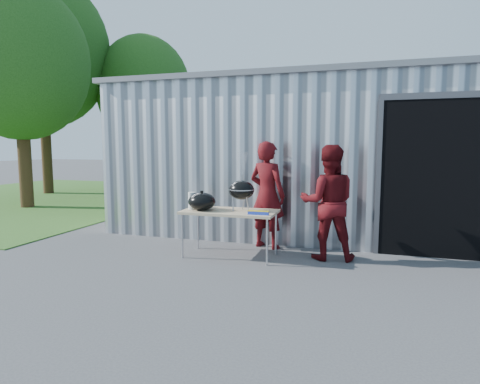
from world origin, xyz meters
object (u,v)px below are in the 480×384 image
(folding_table, at_px, (230,213))
(person_cook, at_px, (267,195))
(kettle_grill, at_px, (241,184))
(person_bystander, at_px, (328,202))

(folding_table, height_order, person_cook, person_cook)
(kettle_grill, bearing_deg, person_bystander, 11.95)
(folding_table, distance_m, person_cook, 0.89)
(person_cook, relative_size, person_bystander, 1.03)
(folding_table, relative_size, person_cook, 0.81)
(folding_table, xyz_separation_m, kettle_grill, (0.18, 0.05, 0.46))
(folding_table, relative_size, kettle_grill, 1.61)
(person_cook, bearing_deg, folding_table, 78.84)
(folding_table, height_order, kettle_grill, kettle_grill)
(person_bystander, bearing_deg, folding_table, 3.36)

